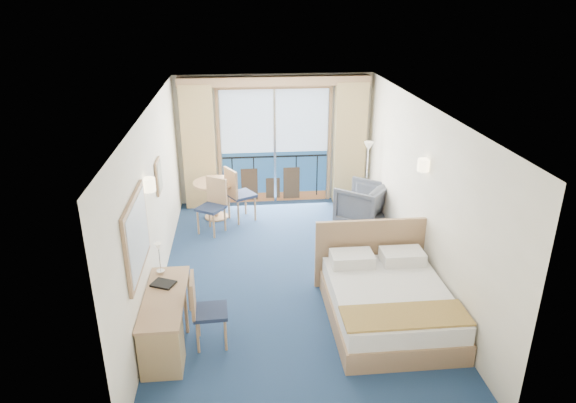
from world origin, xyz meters
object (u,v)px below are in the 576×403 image
object	(u,v)px
round_table	(215,191)
table_chair_a	(237,191)
armchair	(362,204)
desk_chair	(203,307)
table_chair_b	(213,202)
floor_lamp	(368,160)
desk	(162,336)
nightstand	(396,249)
bed	(387,300)

from	to	relation	value
round_table	table_chair_a	size ratio (longest dim) A/B	0.77
armchair	desk_chair	distance (m)	4.50
desk_chair	table_chair_b	distance (m)	3.39
floor_lamp	desk_chair	bearing A→B (deg)	-127.60
desk	table_chair_a	xyz separation A→B (m)	(0.92, 4.14, 0.23)
nightstand	floor_lamp	xyz separation A→B (m)	(0.01, 2.15, 0.85)
bed	nightstand	size ratio (longest dim) A/B	3.61
bed	desk_chair	distance (m)	2.48
table_chair_b	desk	bearing A→B (deg)	-63.86
desk_chair	round_table	world-z (taller)	desk_chair
armchair	round_table	distance (m)	2.89
armchair	table_chair_b	size ratio (longest dim) A/B	0.85
table_chair_a	table_chair_b	bearing A→B (deg)	105.08
armchair	table_chair_b	xyz separation A→B (m)	(-2.84, -0.08, 0.18)
desk	desk_chair	distance (m)	0.60
round_table	table_chair_b	bearing A→B (deg)	-91.04
bed	round_table	bearing A→B (deg)	123.24
round_table	table_chair_a	xyz separation A→B (m)	(0.43, -0.19, 0.04)
nightstand	table_chair_a	world-z (taller)	table_chair_a
desk_chair	table_chair_a	xyz separation A→B (m)	(0.45, 3.82, 0.06)
round_table	table_chair_a	bearing A→B (deg)	-23.32
nightstand	desk_chair	size ratio (longest dim) A/B	0.57
desk	round_table	world-z (taller)	round_table
desk	table_chair_b	xyz separation A→B (m)	(0.48, 3.72, 0.19)
desk	round_table	bearing A→B (deg)	83.48
desk	round_table	distance (m)	4.36
nightstand	armchair	xyz separation A→B (m)	(-0.17, 1.69, 0.11)
nightstand	table_chair_b	size ratio (longest dim) A/B	0.55
desk_chair	floor_lamp	bearing A→B (deg)	-40.37
table_chair_a	round_table	bearing A→B (deg)	37.83
floor_lamp	bed	bearing A→B (deg)	-98.99
desk	desk_chair	bearing A→B (deg)	34.04
nightstand	round_table	size ratio (longest dim) A/B	0.67
desk	armchair	bearing A→B (deg)	48.79
bed	round_table	world-z (taller)	bed
armchair	desk_chair	bearing A→B (deg)	-0.50
floor_lamp	table_chair_b	size ratio (longest dim) A/B	1.46
round_table	table_chair_b	size ratio (longest dim) A/B	0.82
desk_chair	round_table	distance (m)	4.01
bed	armchair	xyz separation A→B (m)	(0.40, 3.19, 0.09)
armchair	round_table	xyz separation A→B (m)	(-2.83, 0.53, 0.18)
floor_lamp	table_chair_a	world-z (taller)	floor_lamp
desk	table_chair_b	world-z (taller)	table_chair_b
nightstand	desk	world-z (taller)	desk
desk_chair	bed	bearing A→B (deg)	-86.06
table_chair_a	floor_lamp	bearing A→B (deg)	-116.30
table_chair_b	bed	bearing A→B (deg)	-18.22
nightstand	floor_lamp	world-z (taller)	floor_lamp
bed	armchair	world-z (taller)	bed
round_table	table_chair_b	xyz separation A→B (m)	(-0.01, -0.61, 0.00)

